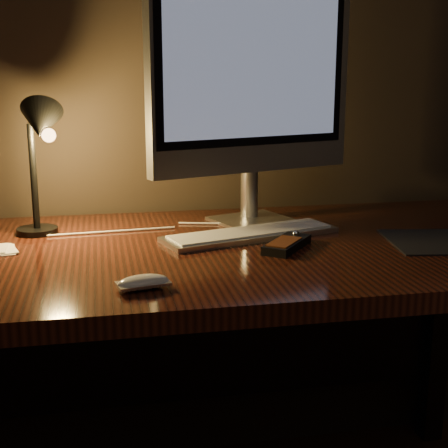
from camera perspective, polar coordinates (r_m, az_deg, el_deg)
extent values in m
cube|color=#40190E|center=(1.36, -1.00, -2.77)|extent=(1.60, 0.75, 0.04)
cube|color=black|center=(2.03, 18.86, -9.22)|extent=(0.06, 0.06, 0.71)
cube|color=black|center=(1.77, -3.00, -8.34)|extent=(1.48, 0.02, 0.51)
cube|color=silver|center=(1.58, 2.57, 0.36)|extent=(0.23, 0.21, 0.01)
cylinder|color=silver|center=(1.59, 2.33, 2.87)|extent=(0.06, 0.06, 0.12)
cube|color=silver|center=(1.53, 2.76, 13.31)|extent=(0.54, 0.22, 0.46)
cube|color=black|center=(1.51, 2.95, 14.46)|extent=(0.50, 0.18, 0.38)
cube|color=#8D9BC1|center=(1.51, 2.98, 14.47)|extent=(0.46, 0.17, 0.34)
cube|color=silver|center=(1.42, 2.46, -0.88)|extent=(0.43, 0.23, 0.02)
ellipsoid|color=white|center=(1.08, -7.40, -5.47)|extent=(0.10, 0.06, 0.02)
cube|color=black|center=(1.33, 5.78, -1.87)|extent=(0.14, 0.15, 0.02)
cube|color=#673112|center=(1.33, 5.79, -1.47)|extent=(0.10, 0.10, 0.00)
sphere|color=silver|center=(1.33, 5.79, -1.41)|extent=(0.02, 0.02, 0.02)
cylinder|color=black|center=(1.52, -16.69, -0.59)|extent=(0.12, 0.12, 0.01)
cylinder|color=black|center=(1.49, -17.01, 4.16)|extent=(0.02, 0.02, 0.24)
cone|color=black|center=(1.44, -16.44, 8.85)|extent=(0.11, 0.13, 0.12)
sphere|color=#FFB266|center=(1.43, -15.73, 7.81)|extent=(0.03, 0.03, 0.03)
cylinder|color=white|center=(1.50, -4.46, -0.43)|extent=(0.58, 0.08, 0.01)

